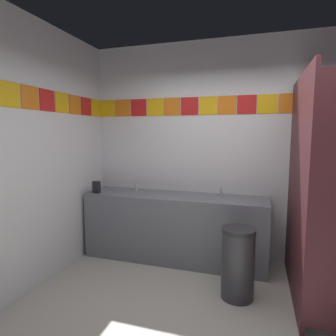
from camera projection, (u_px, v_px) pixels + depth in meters
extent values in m
cube|color=silver|center=(236.00, 151.00, 3.76)|extent=(3.94, 0.08, 2.87)
cube|color=yellow|center=(108.00, 109.00, 4.19)|extent=(0.24, 0.01, 0.24)
cube|color=orange|center=(123.00, 108.00, 4.12)|extent=(0.24, 0.01, 0.24)
cube|color=red|center=(139.00, 108.00, 4.05)|extent=(0.24, 0.01, 0.24)
cube|color=yellow|center=(155.00, 107.00, 3.97)|extent=(0.24, 0.01, 0.24)
cube|color=orange|center=(172.00, 107.00, 3.90)|extent=(0.24, 0.01, 0.24)
cube|color=red|center=(190.00, 106.00, 3.83)|extent=(0.24, 0.01, 0.24)
cube|color=yellow|center=(208.00, 106.00, 3.76)|extent=(0.24, 0.01, 0.24)
cube|color=orange|center=(227.00, 105.00, 3.68)|extent=(0.24, 0.01, 0.24)
cube|color=red|center=(247.00, 105.00, 3.61)|extent=(0.24, 0.01, 0.24)
cube|color=yellow|center=(267.00, 104.00, 3.54)|extent=(0.24, 0.01, 0.24)
cube|color=orange|center=(289.00, 103.00, 3.46)|extent=(0.24, 0.01, 0.24)
cube|color=red|center=(311.00, 103.00, 3.39)|extent=(0.24, 0.01, 0.24)
cube|color=yellow|center=(335.00, 102.00, 3.32)|extent=(0.24, 0.01, 0.24)
cube|color=silver|center=(10.00, 157.00, 2.77)|extent=(0.08, 3.27, 2.87)
cube|color=yellow|center=(10.00, 94.00, 2.68)|extent=(0.01, 0.24, 0.24)
cube|color=orange|center=(30.00, 98.00, 2.92)|extent=(0.01, 0.24, 0.24)
cube|color=red|center=(47.00, 100.00, 3.16)|extent=(0.01, 0.24, 0.24)
cube|color=yellow|center=(62.00, 103.00, 3.40)|extent=(0.01, 0.24, 0.24)
cube|color=orange|center=(75.00, 105.00, 3.64)|extent=(0.01, 0.24, 0.24)
cube|color=red|center=(86.00, 107.00, 3.87)|extent=(0.01, 0.24, 0.24)
cube|color=yellow|center=(96.00, 108.00, 4.11)|extent=(0.01, 0.24, 0.24)
cube|color=slate|center=(174.00, 227.00, 3.79)|extent=(2.36, 0.58, 0.87)
cube|color=slate|center=(180.00, 194.00, 4.00)|extent=(2.36, 0.03, 0.08)
cylinder|color=white|center=(132.00, 197.00, 3.89)|extent=(0.34, 0.34, 0.10)
cylinder|color=white|center=(220.00, 203.00, 3.54)|extent=(0.34, 0.34, 0.10)
cylinder|color=silver|center=(136.00, 189.00, 4.01)|extent=(0.04, 0.04, 0.05)
cylinder|color=silver|center=(135.00, 185.00, 3.96)|extent=(0.02, 0.06, 0.09)
cylinder|color=silver|center=(221.00, 194.00, 3.66)|extent=(0.04, 0.04, 0.05)
cylinder|color=silver|center=(221.00, 190.00, 3.61)|extent=(0.02, 0.06, 0.09)
cube|color=black|center=(96.00, 187.00, 3.88)|extent=(0.09, 0.07, 0.16)
cylinder|color=black|center=(95.00, 192.00, 3.84)|extent=(0.02, 0.02, 0.03)
cube|color=#471E23|center=(298.00, 188.00, 2.89)|extent=(0.04, 1.41, 2.24)
cylinder|color=silver|center=(313.00, 190.00, 2.22)|extent=(0.02, 0.02, 0.10)
cylinder|color=white|center=(335.00, 268.00, 3.14)|extent=(0.38, 0.38, 0.40)
cube|color=white|center=(333.00, 229.00, 3.30)|extent=(0.34, 0.17, 0.34)
cylinder|color=#333338|center=(238.00, 265.00, 2.89)|extent=(0.33, 0.33, 0.69)
cylinder|color=#262628|center=(239.00, 230.00, 2.85)|extent=(0.33, 0.33, 0.04)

